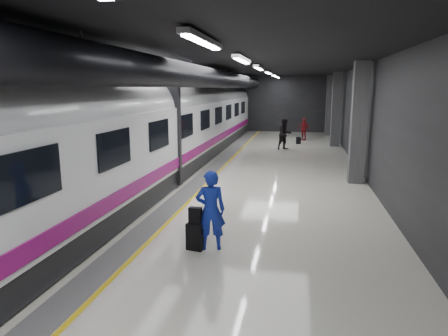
{
  "coord_description": "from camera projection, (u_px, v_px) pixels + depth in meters",
  "views": [
    {
      "loc": [
        2.43,
        -13.51,
        3.52
      ],
      "look_at": [
        0.32,
        -2.52,
        1.28
      ],
      "focal_mm": 32.0,
      "sensor_mm": 36.0,
      "label": 1
    }
  ],
  "objects": [
    {
      "name": "ground",
      "position": [
        228.0,
        189.0,
        14.14
      ],
      "size": [
        40.0,
        40.0,
        0.0
      ],
      "primitive_type": "plane",
      "color": "silver",
      "rests_on": "ground"
    },
    {
      "name": "platform_hall",
      "position": [
        225.0,
        88.0,
        14.43
      ],
      "size": [
        10.02,
        40.02,
        4.51
      ],
      "color": "black",
      "rests_on": "ground"
    },
    {
      "name": "train",
      "position": [
        140.0,
        130.0,
        14.34
      ],
      "size": [
        3.05,
        38.0,
        4.05
      ],
      "color": "black",
      "rests_on": "ground"
    },
    {
      "name": "traveler_main",
      "position": [
        211.0,
        210.0,
        8.74
      ],
      "size": [
        0.75,
        0.59,
        1.79
      ],
      "primitive_type": "imported",
      "rotation": [
        0.0,
        0.0,
        3.42
      ],
      "color": "#1B35CF",
      "rests_on": "ground"
    },
    {
      "name": "suitcase_main",
      "position": [
        195.0,
        236.0,
        8.82
      ],
      "size": [
        0.41,
        0.3,
        0.6
      ],
      "primitive_type": "cube",
      "rotation": [
        0.0,
        0.0,
        -0.2
      ],
      "color": "black",
      "rests_on": "ground"
    },
    {
      "name": "shoulder_bag",
      "position": [
        195.0,
        216.0,
        8.71
      ],
      "size": [
        0.29,
        0.17,
        0.37
      ],
      "primitive_type": "cube",
      "rotation": [
        0.0,
        0.0,
        -0.07
      ],
      "color": "black",
      "rests_on": "suitcase_main"
    },
    {
      "name": "traveler_far_a",
      "position": [
        285.0,
        134.0,
        23.29
      ],
      "size": [
        1.12,
        1.08,
        1.81
      ],
      "primitive_type": "imported",
      "rotation": [
        0.0,
        0.0,
        0.64
      ],
      "color": "black",
      "rests_on": "ground"
    },
    {
      "name": "traveler_far_b",
      "position": [
        304.0,
        129.0,
        27.53
      ],
      "size": [
        0.96,
        0.78,
        1.53
      ],
      "primitive_type": "imported",
      "rotation": [
        0.0,
        0.0,
        -0.54
      ],
      "color": "maroon",
      "rests_on": "ground"
    },
    {
      "name": "suitcase_far",
      "position": [
        298.0,
        140.0,
        25.74
      ],
      "size": [
        0.31,
        0.2,
        0.45
      ],
      "primitive_type": "cube",
      "rotation": [
        0.0,
        0.0,
        -0.03
      ],
      "color": "black",
      "rests_on": "ground"
    }
  ]
}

